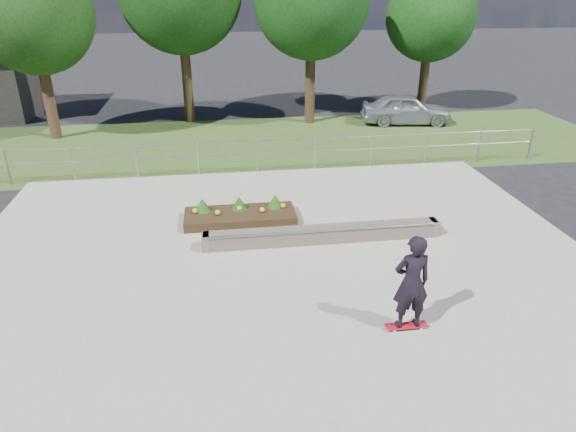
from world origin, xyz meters
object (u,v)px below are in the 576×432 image
at_px(planter_bed, 240,214).
at_px(parked_car, 406,109).
at_px(grind_ledge, 323,234).
at_px(skateboarder, 412,283).

height_order(planter_bed, parked_car, parked_car).
relative_size(grind_ledge, parked_car, 1.49).
bearing_deg(grind_ledge, parked_car, 60.97).
bearing_deg(parked_car, grind_ledge, 159.06).
relative_size(planter_bed, parked_car, 0.74).
xyz_separation_m(planter_bed, parked_car, (8.14, 9.52, 0.44)).
relative_size(planter_bed, skateboarder, 1.52).
distance_m(grind_ledge, planter_bed, 2.53).
xyz_separation_m(grind_ledge, skateboarder, (0.85, -3.71, 0.82)).
xyz_separation_m(grind_ledge, planter_bed, (-1.99, 1.57, -0.02)).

